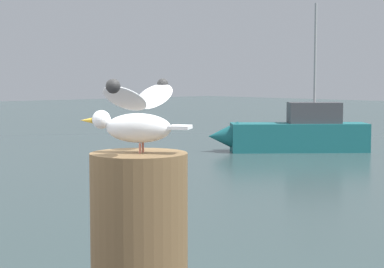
{
  "coord_description": "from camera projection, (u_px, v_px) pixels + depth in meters",
  "views": [
    {
      "loc": [
        2.68,
        -1.79,
        2.43
      ],
      "look_at": [
        0.9,
        -0.12,
        2.23
      ],
      "focal_mm": 62.58,
      "sensor_mm": 36.0,
      "label": 1
    }
  ],
  "objects": [
    {
      "name": "seagull",
      "position": [
        137.0,
        115.0,
        2.27
      ],
      "size": [
        0.45,
        0.57,
        0.25
      ],
      "color": "#C67260",
      "rests_on": "mooring_post"
    },
    {
      "name": "boat_teal",
      "position": [
        290.0,
        133.0,
        21.92
      ],
      "size": [
        4.2,
        4.61,
        4.83
      ],
      "color": "#1E7075",
      "rests_on": "ground_plane"
    }
  ]
}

